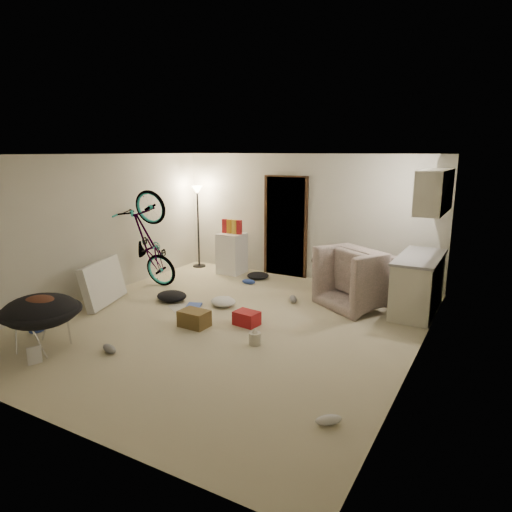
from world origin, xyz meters
The scene contains 39 objects.
floor centered at (0.00, 0.00, -0.01)m, with size 5.50×6.00×0.02m, color beige.
ceiling centered at (0.00, 0.00, 2.51)m, with size 5.50×6.00×0.02m, color white.
wall_back centered at (0.00, 3.01, 1.25)m, with size 5.50×0.02×2.50m, color beige.
wall_front centered at (0.00, -3.01, 1.25)m, with size 5.50×0.02×2.50m, color beige.
wall_left centered at (-2.76, 0.00, 1.25)m, with size 0.02×6.00×2.50m, color beige.
wall_right centered at (2.76, 0.00, 1.25)m, with size 0.02×6.00×2.50m, color beige.
doorway centered at (-0.40, 2.97, 1.02)m, with size 0.85×0.10×2.04m, color black.
door_trim centered at (-0.40, 2.94, 1.02)m, with size 0.97×0.04×2.10m, color #362113.
floor_lamp centered at (-2.40, 2.65, 1.31)m, with size 0.28×0.28×1.81m.
kitchen_counter centered at (2.43, 2.00, 0.44)m, with size 0.60×1.50×0.88m, color beige.
counter_top centered at (2.43, 2.00, 0.90)m, with size 0.64×1.54×0.04m, color gray.
kitchen_uppers centered at (2.56, 2.00, 1.95)m, with size 0.38×1.40×0.65m, color beige.
sofa centered at (1.64, 2.45, 0.30)m, with size 2.04×0.80×0.60m, color #3F463E.
armchair centered at (1.61, 1.91, 0.37)m, with size 1.12×0.98×0.73m, color #3F463E.
bicycle centered at (-2.30, 0.94, 0.50)m, with size 0.66×1.90×1.00m, color black.
book_asset centered at (-1.32, -2.35, 0.01)m, with size 0.17×0.23×0.02m, color maroon.
mini_fridge centered at (-1.47, 2.55, 0.43)m, with size 0.50×0.50×0.86m, color white.
snack_box_0 centered at (-1.64, 2.55, 1.00)m, with size 0.10×0.07×0.30m, color maroon.
snack_box_1 centered at (-1.52, 2.55, 1.00)m, with size 0.10×0.07×0.30m, color #BA7517.
snack_box_2 centered at (-1.40, 2.55, 1.00)m, with size 0.10×0.07×0.30m, color gold.
snack_box_3 centered at (-1.28, 2.55, 1.00)m, with size 0.10×0.07×0.30m, color maroon.
saucer_chair centered at (-1.57, -1.93, 0.43)m, with size 1.03×1.03×0.73m.
hoodie centered at (-1.52, -1.96, 0.64)m, with size 0.48×0.40×0.22m, color #572D1E.
sofa_drape centered at (0.69, 2.45, 0.54)m, with size 0.56×0.46×0.28m, color black.
tv_box centered at (-2.30, -0.22, 0.37)m, with size 0.13×1.12×0.74m, color silver.
drink_case_a centered at (-0.33, -0.32, 0.12)m, with size 0.43×0.30×0.24m, color brown.
drink_case_b centered at (0.32, 0.11, 0.10)m, with size 0.36×0.26×0.21m, color maroon.
juicer centered at (0.78, -0.45, 0.10)m, with size 0.17×0.17×0.24m.
newspaper centered at (-0.89, 0.23, 0.00)m, with size 0.46×0.60×0.01m, color #B8B5AA.
book_blue centered at (-0.85, 0.36, 0.02)m, with size 0.23×0.32×0.03m, color #2C46A0.
book_white centered at (-0.61, 0.92, 0.01)m, with size 0.22×0.29×0.03m, color silver.
shoe_0 centered at (-0.73, 1.98, 0.05)m, with size 0.28×0.11×0.10m, color #2C46A0.
shoe_1 centered at (0.49, 1.42, 0.05)m, with size 0.29×0.12×0.11m, color slate.
shoe_2 centered at (-2.14, -1.61, 0.05)m, with size 0.26×0.11×0.10m, color #2C46A0.
shoe_3 centered at (-0.74, -1.59, 0.05)m, with size 0.28×0.11×0.10m, color slate.
shoe_4 centered at (2.30, -1.72, 0.05)m, with size 0.27×0.11×0.10m, color white.
clothes_lump_a centered at (-1.39, 0.45, 0.09)m, with size 0.53×0.45×0.17m, color black.
clothes_lump_b centered at (-0.75, 2.40, 0.07)m, with size 0.45×0.39×0.14m, color black.
clothes_lump_c centered at (-0.46, 0.67, 0.07)m, with size 0.46×0.40×0.14m, color silver.
Camera 1 is at (3.58, -5.45, 2.55)m, focal length 32.00 mm.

